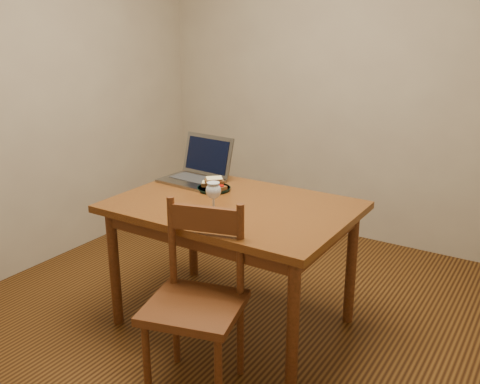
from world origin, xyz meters
The scene contains 11 objects.
floor centered at (0.00, 0.00, -0.01)m, with size 3.20×3.20×0.02m, color black.
back_wall centered at (0.00, 1.61, 1.30)m, with size 3.20×0.02×2.60m, color gray.
left_wall centered at (-1.61, 0.00, 1.30)m, with size 0.02×3.20×2.60m, color gray.
table centered at (0.03, -0.04, 0.65)m, with size 1.30×0.90×0.74m.
chair centered at (0.19, -0.61, 0.50)m, with size 0.52×0.51×0.46m.
plate centered at (-0.20, 0.11, 0.75)m, with size 0.20×0.20×0.02m, color black.
sandwich_cheese centered at (-0.23, 0.12, 0.77)m, with size 0.10×0.06×0.03m, color #381E0C, non-canonical shape.
sandwich_tomato centered at (-0.16, 0.10, 0.77)m, with size 0.10×0.06×0.03m, color #381E0C, non-canonical shape.
sandwich_top centered at (-0.20, 0.11, 0.80)m, with size 0.11×0.06×0.03m, color #381E0C, non-canonical shape.
milk_glass centered at (0.00, -0.19, 0.82)m, with size 0.08×0.08×0.16m, color white, non-canonical shape.
laptop centered at (-0.41, 0.24, 0.81)m, with size 0.39×0.36×0.27m.
Camera 1 is at (1.54, -2.37, 1.71)m, focal length 40.00 mm.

